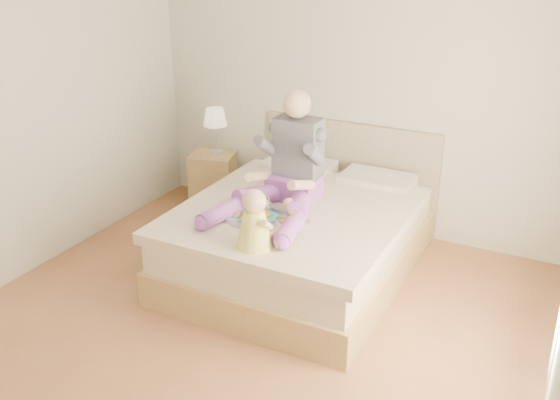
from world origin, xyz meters
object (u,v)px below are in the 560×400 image
at_px(nightstand, 214,178).
at_px(baby, 255,223).
at_px(tray, 267,219).
at_px(adult, 287,172).
at_px(bed, 304,232).

distance_m(nightstand, baby, 2.27).
bearing_deg(tray, nightstand, 150.22).
xyz_separation_m(nightstand, adult, (1.31, -0.92, 0.61)).
bearing_deg(nightstand, bed, -46.28).
bearing_deg(adult, baby, -79.66).
distance_m(nightstand, tray, 1.93).
height_order(bed, adult, adult).
relative_size(bed, adult, 2.01).
relative_size(nightstand, baby, 1.26).
relative_size(adult, tray, 1.86).
xyz_separation_m(bed, tray, (-0.06, -0.53, 0.33)).
xyz_separation_m(nightstand, baby, (1.45, -1.67, 0.52)).
height_order(nightstand, adult, adult).
height_order(bed, nightstand, bed).
xyz_separation_m(adult, baby, (0.14, -0.75, -0.10)).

